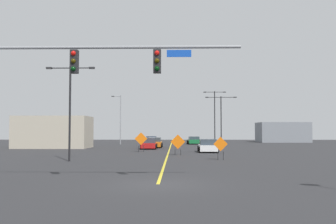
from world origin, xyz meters
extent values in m
plane|color=#2D2D30|center=(0.00, 0.00, 0.00)|extent=(156.90, 156.90, 0.00)
cube|color=yellow|center=(0.00, 43.58, 0.00)|extent=(0.16, 87.17, 0.01)
cylinder|color=gray|center=(-1.91, 0.00, 6.11)|extent=(11.20, 0.14, 0.14)
cube|color=black|center=(-3.77, 0.00, 5.46)|extent=(0.34, 0.32, 1.05)
sphere|color=red|center=(-3.77, -0.17, 5.81)|extent=(0.22, 0.22, 0.22)
sphere|color=#3C3106|center=(-3.77, -0.17, 5.46)|extent=(0.22, 0.22, 0.22)
sphere|color=black|center=(-3.77, -0.17, 5.11)|extent=(0.22, 0.22, 0.22)
cube|color=black|center=(-0.04, 0.00, 5.46)|extent=(0.34, 0.32, 1.05)
sphere|color=red|center=(-0.04, -0.17, 5.81)|extent=(0.22, 0.22, 0.22)
sphere|color=#3C3106|center=(-0.04, -0.17, 5.46)|extent=(0.22, 0.22, 0.22)
sphere|color=black|center=(-0.04, -0.17, 5.11)|extent=(0.22, 0.22, 0.22)
cube|color=#1447B7|center=(0.94, 0.00, 5.82)|extent=(1.10, 0.03, 0.32)
cylinder|color=black|center=(7.68, 40.23, 3.78)|extent=(0.16, 0.16, 7.56)
cylinder|color=black|center=(6.60, 40.23, 7.41)|extent=(2.16, 0.08, 0.08)
cube|color=#262628|center=(5.52, 40.23, 7.41)|extent=(0.44, 0.24, 0.14)
cylinder|color=black|center=(8.76, 40.23, 7.41)|extent=(2.16, 0.08, 0.08)
cube|color=#262628|center=(9.84, 40.23, 7.41)|extent=(0.44, 0.24, 0.14)
cylinder|color=gray|center=(-8.62, 46.77, 4.17)|extent=(0.16, 0.16, 8.33)
cylinder|color=gray|center=(-9.29, 46.77, 8.18)|extent=(1.34, 0.08, 0.08)
cube|color=#262628|center=(-9.96, 46.77, 8.18)|extent=(0.44, 0.24, 0.14)
cylinder|color=black|center=(7.21, 45.01, 4.42)|extent=(0.16, 0.16, 8.84)
cylinder|color=black|center=(6.40, 45.01, 8.69)|extent=(1.63, 0.08, 0.08)
cube|color=#262628|center=(5.58, 45.01, 8.69)|extent=(0.44, 0.24, 0.14)
cylinder|color=black|center=(8.03, 45.01, 8.69)|extent=(1.63, 0.08, 0.08)
cube|color=#262628|center=(8.84, 45.01, 8.69)|extent=(0.44, 0.24, 0.14)
cylinder|color=black|center=(-7.41, 12.09, 3.69)|extent=(0.16, 0.16, 7.37)
cylinder|color=black|center=(-8.24, 12.09, 7.22)|extent=(1.67, 0.08, 0.08)
cube|color=#262628|center=(-9.08, 12.09, 7.22)|extent=(0.44, 0.24, 0.14)
cylinder|color=black|center=(-6.57, 12.09, 7.22)|extent=(1.67, 0.08, 0.08)
cube|color=#262628|center=(-5.73, 12.09, 7.22)|extent=(0.44, 0.24, 0.14)
cube|color=orange|center=(4.39, 13.58, 1.28)|extent=(1.16, 0.15, 1.16)
cylinder|color=black|center=(4.16, 13.56, 0.34)|extent=(0.05, 0.05, 0.68)
cylinder|color=black|center=(4.61, 13.61, 0.34)|extent=(0.05, 0.05, 0.68)
cube|color=orange|center=(-3.02, 24.32, 1.46)|extent=(1.37, 0.34, 1.39)
cylinder|color=black|center=(-3.29, 24.26, 0.37)|extent=(0.05, 0.05, 0.74)
cylinder|color=black|center=(-2.76, 24.38, 0.37)|extent=(0.05, 0.05, 0.74)
cube|color=orange|center=(0.99, 19.28, 1.28)|extent=(1.40, 0.10, 1.40)
cylinder|color=black|center=(0.72, 19.27, 0.28)|extent=(0.05, 0.05, 0.56)
cylinder|color=black|center=(1.26, 19.30, 0.28)|extent=(0.05, 0.05, 0.56)
cube|color=#196B38|center=(3.89, 48.06, 0.49)|extent=(2.15, 4.02, 0.65)
cube|color=#333D47|center=(3.90, 47.86, 1.07)|extent=(1.84, 1.89, 0.51)
cylinder|color=black|center=(4.79, 49.48, 0.32)|extent=(0.25, 0.65, 0.64)
cylinder|color=black|center=(2.85, 49.38, 0.32)|extent=(0.25, 0.65, 0.64)
cylinder|color=black|center=(4.93, 46.73, 0.32)|extent=(0.25, 0.65, 0.64)
cylinder|color=black|center=(2.99, 46.63, 0.32)|extent=(0.25, 0.65, 0.64)
cube|color=#1E389E|center=(-3.52, 49.27, 0.50)|extent=(2.13, 4.15, 0.69)
cube|color=#333D47|center=(-3.53, 49.47, 1.09)|extent=(1.83, 1.91, 0.49)
cylinder|color=black|center=(-4.43, 47.80, 0.32)|extent=(0.25, 0.65, 0.64)
cylinder|color=black|center=(-2.48, 47.89, 0.32)|extent=(0.25, 0.65, 0.64)
cylinder|color=black|center=(-4.55, 50.65, 0.32)|extent=(0.25, 0.65, 0.64)
cylinder|color=black|center=(-2.61, 50.74, 0.32)|extent=(0.25, 0.65, 0.64)
cube|color=white|center=(4.28, 24.51, 0.48)|extent=(1.93, 4.32, 0.64)
cube|color=#333D47|center=(4.28, 24.29, 1.11)|extent=(1.72, 2.46, 0.63)
cylinder|color=black|center=(5.24, 26.00, 0.32)|extent=(0.23, 0.64, 0.64)
cylinder|color=black|center=(3.37, 26.02, 0.32)|extent=(0.23, 0.64, 0.64)
cylinder|color=black|center=(5.20, 22.99, 0.32)|extent=(0.23, 0.64, 0.64)
cylinder|color=black|center=(3.33, 23.02, 0.32)|extent=(0.23, 0.64, 0.64)
cube|color=red|center=(-2.64, 31.32, 0.47)|extent=(1.83, 4.39, 0.63)
cube|color=#333D47|center=(-2.64, 31.54, 1.10)|extent=(1.64, 2.44, 0.63)
cylinder|color=black|center=(-3.53, 29.79, 0.32)|extent=(0.22, 0.64, 0.64)
cylinder|color=black|center=(-1.73, 29.80, 0.32)|extent=(0.22, 0.64, 0.64)
cylinder|color=black|center=(-3.55, 32.85, 0.32)|extent=(0.22, 0.64, 0.64)
cylinder|color=black|center=(-1.75, 32.86, 0.32)|extent=(0.22, 0.64, 0.64)
cube|color=orange|center=(-2.10, 35.04, 0.48)|extent=(1.86, 4.12, 0.65)
cube|color=#333D47|center=(-2.10, 35.25, 1.10)|extent=(1.66, 2.15, 0.59)
cylinder|color=black|center=(-3.02, 33.62, 0.32)|extent=(0.23, 0.64, 0.64)
cylinder|color=black|center=(-1.21, 33.60, 0.32)|extent=(0.23, 0.64, 0.64)
cylinder|color=black|center=(-2.99, 36.49, 0.32)|extent=(0.23, 0.64, 0.64)
cylinder|color=black|center=(-1.18, 36.47, 0.32)|extent=(0.23, 0.64, 0.64)
cube|color=gray|center=(22.19, 58.86, 1.98)|extent=(9.60, 6.48, 3.97)
cube|color=#B2A893|center=(-15.74, 33.57, 2.14)|extent=(9.68, 5.40, 4.27)
camera|label=1|loc=(0.79, -16.56, 2.38)|focal=39.93mm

